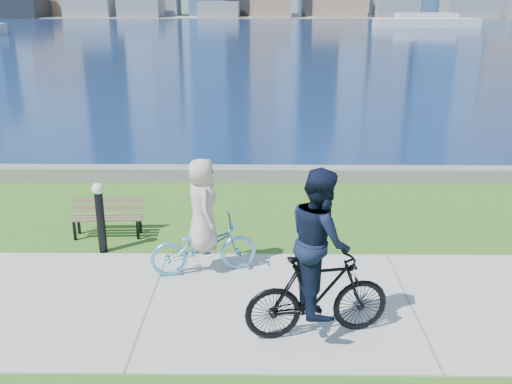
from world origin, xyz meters
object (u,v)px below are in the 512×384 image
cyclist_woman (203,231)px  cyclist_man (319,269)px  park_bench (108,214)px  bollard_lamp (100,213)px

cyclist_woman → cyclist_man: size_ratio=0.83×
park_bench → bollard_lamp: 0.86m
park_bench → cyclist_woman: size_ratio=0.70×
cyclist_man → bollard_lamp: bearing=43.0°
park_bench → bollard_lamp: size_ratio=1.05×
park_bench → cyclist_man: 5.19m
cyclist_man → cyclist_woman: bearing=31.9°
park_bench → cyclist_man: (3.79, -3.50, 0.59)m
cyclist_man → park_bench: bearing=36.5°
park_bench → cyclist_man: cyclist_man is taller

